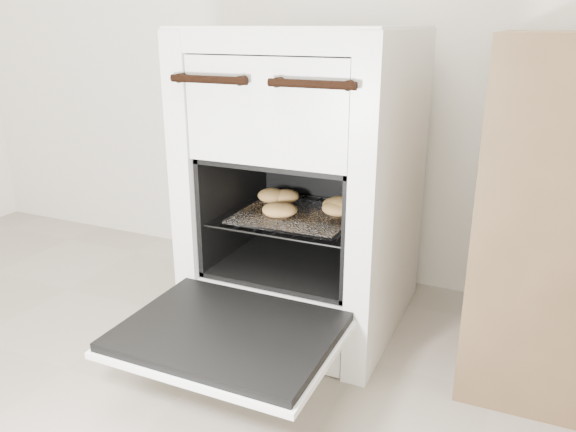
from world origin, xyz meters
The scene contains 5 objects.
stove centered at (0.12, 1.20, 0.40)m, with size 0.53×0.59×0.82m.
oven_door centered at (0.12, 0.75, 0.18)m, with size 0.48×0.37×0.03m.
oven_rack centered at (0.12, 1.14, 0.34)m, with size 0.39×0.37×0.01m.
foil_sheet centered at (0.12, 1.13, 0.34)m, with size 0.30×0.27×0.01m, color white.
baked_rolls centered at (0.14, 1.16, 0.37)m, with size 0.35×0.23×0.05m.
Camera 1 is at (0.69, -0.19, 0.83)m, focal length 35.00 mm.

